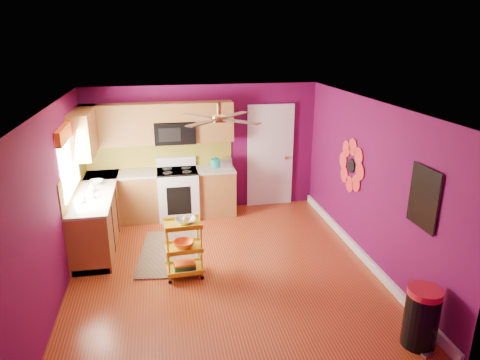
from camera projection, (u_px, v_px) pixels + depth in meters
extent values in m
plane|color=maroon|center=(223.00, 270.00, 6.50)|extent=(5.00, 5.00, 0.00)
cube|color=#5B0A42|center=(204.00, 149.00, 8.42)|extent=(4.50, 0.04, 2.50)
cube|color=#5B0A42|center=(264.00, 291.00, 3.77)|extent=(4.50, 0.04, 2.50)
cube|color=#5B0A42|center=(55.00, 204.00, 5.69)|extent=(0.04, 5.00, 2.50)
cube|color=#5B0A42|center=(369.00, 183.00, 6.49)|extent=(0.04, 5.00, 2.50)
cube|color=silver|center=(221.00, 105.00, 5.69)|extent=(4.50, 5.00, 0.04)
cube|color=white|center=(360.00, 253.00, 6.87)|extent=(0.05, 4.90, 0.14)
cube|color=brown|center=(98.00, 217.00, 7.26)|extent=(0.60, 2.30, 0.90)
cube|color=brown|center=(162.00, 195.00, 8.25)|extent=(2.80, 0.60, 0.90)
cube|color=beige|center=(95.00, 191.00, 7.11)|extent=(0.63, 2.30, 0.04)
cube|color=beige|center=(161.00, 172.00, 8.09)|extent=(2.80, 0.63, 0.04)
cube|color=black|center=(100.00, 238.00, 7.39)|extent=(0.54, 2.30, 0.10)
cube|color=black|center=(164.00, 214.00, 8.38)|extent=(2.80, 0.54, 0.10)
cube|color=white|center=(178.00, 194.00, 8.27)|extent=(0.76, 0.66, 0.92)
cube|color=black|center=(177.00, 171.00, 8.12)|extent=(0.76, 0.62, 0.03)
cube|color=white|center=(176.00, 161.00, 8.34)|extent=(0.76, 0.06, 0.18)
cube|color=black|center=(179.00, 201.00, 7.97)|extent=(0.45, 0.02, 0.55)
cube|color=brown|center=(117.00, 125.00, 7.80)|extent=(1.32, 0.33, 0.75)
cube|color=brown|center=(214.00, 121.00, 8.11)|extent=(0.72, 0.33, 0.75)
cube|color=brown|center=(174.00, 112.00, 7.91)|extent=(0.76, 0.33, 0.34)
cube|color=brown|center=(84.00, 132.00, 7.26)|extent=(0.33, 1.30, 0.75)
cube|color=black|center=(175.00, 132.00, 8.00)|extent=(0.76, 0.38, 0.40)
cube|color=olive|center=(160.00, 154.00, 8.27)|extent=(2.80, 0.01, 0.51)
cube|color=olive|center=(74.00, 177.00, 6.97)|extent=(0.01, 2.30, 0.51)
cube|color=white|center=(69.00, 161.00, 6.58)|extent=(0.03, 1.20, 1.00)
cube|color=orange|center=(67.00, 131.00, 6.43)|extent=(0.08, 1.35, 0.22)
cube|color=white|center=(270.00, 157.00, 8.70)|extent=(0.85, 0.04, 2.05)
cube|color=white|center=(270.00, 157.00, 8.68)|extent=(0.95, 0.02, 2.15)
sphere|color=#BF8C3F|center=(286.00, 158.00, 8.72)|extent=(0.07, 0.07, 0.07)
cylinder|color=black|center=(351.00, 166.00, 7.01)|extent=(0.01, 0.24, 0.24)
cube|color=#1BAFA5|center=(424.00, 198.00, 5.09)|extent=(0.03, 0.52, 0.72)
cube|color=black|center=(423.00, 198.00, 5.08)|extent=(0.01, 0.56, 0.76)
cylinder|color=#BF8C3F|center=(219.00, 109.00, 5.90)|extent=(0.06, 0.06, 0.16)
cylinder|color=#BF8C3F|center=(219.00, 119.00, 5.94)|extent=(0.20, 0.20, 0.08)
cube|color=#4C2D19|center=(235.00, 115.00, 6.24)|extent=(0.47, 0.47, 0.01)
cube|color=#4C2D19|center=(198.00, 116.00, 6.15)|extent=(0.47, 0.47, 0.01)
cube|color=#4C2D19|center=(202.00, 123.00, 5.65)|extent=(0.47, 0.47, 0.01)
cube|color=#4C2D19|center=(242.00, 122.00, 5.74)|extent=(0.47, 0.47, 0.01)
cube|color=black|center=(171.00, 253.00, 6.98)|extent=(1.13, 1.66, 0.02)
cylinder|color=yellow|center=(169.00, 256.00, 6.00)|extent=(0.02, 0.02, 0.81)
cylinder|color=yellow|center=(202.00, 252.00, 6.11)|extent=(0.02, 0.02, 0.81)
cylinder|color=yellow|center=(167.00, 246.00, 6.29)|extent=(0.02, 0.02, 0.81)
cylinder|color=yellow|center=(198.00, 242.00, 6.40)|extent=(0.02, 0.02, 0.81)
sphere|color=black|center=(170.00, 282.00, 6.13)|extent=(0.06, 0.06, 0.06)
sphere|color=black|center=(202.00, 277.00, 6.24)|extent=(0.06, 0.06, 0.06)
sphere|color=black|center=(168.00, 270.00, 6.43)|extent=(0.06, 0.06, 0.06)
sphere|color=black|center=(199.00, 266.00, 6.54)|extent=(0.06, 0.06, 0.06)
cube|color=yellow|center=(183.00, 224.00, 6.07)|extent=(0.55, 0.41, 0.03)
cube|color=yellow|center=(184.00, 248.00, 6.19)|extent=(0.55, 0.41, 0.03)
cube|color=yellow|center=(185.00, 269.00, 6.31)|extent=(0.55, 0.41, 0.03)
imported|color=beige|center=(186.00, 221.00, 6.07)|extent=(0.31, 0.31, 0.07)
sphere|color=yellow|center=(186.00, 219.00, 6.06)|extent=(0.10, 0.10, 0.10)
imported|color=orange|center=(184.00, 244.00, 6.18)|extent=(0.32, 0.32, 0.09)
cube|color=navy|center=(185.00, 267.00, 6.30)|extent=(0.32, 0.25, 0.04)
cube|color=#267233|center=(185.00, 265.00, 6.28)|extent=(0.32, 0.25, 0.03)
cube|color=orange|center=(184.00, 263.00, 6.27)|extent=(0.32, 0.25, 0.03)
cylinder|color=black|center=(421.00, 320.00, 4.84)|extent=(0.49, 0.49, 0.66)
cylinder|color=red|center=(425.00, 292.00, 4.72)|extent=(0.38, 0.38, 0.08)
cube|color=beige|center=(427.00, 354.00, 4.76)|extent=(0.15, 0.11, 0.03)
cylinder|color=#128087|center=(215.00, 163.00, 8.30)|extent=(0.18, 0.18, 0.16)
sphere|color=#128087|center=(215.00, 158.00, 8.27)|extent=(0.06, 0.06, 0.06)
cube|color=beige|center=(226.00, 163.00, 8.30)|extent=(0.22, 0.15, 0.18)
imported|color=#EA3F72|center=(91.00, 192.00, 6.71)|extent=(0.09, 0.09, 0.20)
imported|color=white|center=(92.00, 187.00, 7.00)|extent=(0.12, 0.12, 0.16)
imported|color=white|center=(96.00, 182.00, 7.40)|extent=(0.24, 0.24, 0.06)
imported|color=white|center=(81.00, 199.00, 6.55)|extent=(0.13, 0.13, 0.11)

